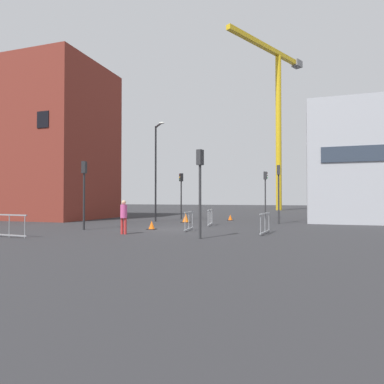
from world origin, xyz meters
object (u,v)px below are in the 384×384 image
traffic_light_far (200,179)px  pedestrian_walking (124,214)px  construction_crane (277,103)px  traffic_light_median (84,184)px  traffic_cone_orange (230,218)px  traffic_light_crosswalk (265,187)px  traffic_cone_on_verge (152,225)px  streetlamp_tall (156,165)px  traffic_light_verge (181,188)px  traffic_light_island (279,185)px  traffic_cone_striped (186,218)px

traffic_light_far → pedestrian_walking: 4.66m
construction_crane → traffic_light_far: (-0.30, -40.42, -14.14)m
traffic_light_median → traffic_cone_orange: traffic_light_median is taller
traffic_light_crosswalk → traffic_cone_on_verge: (-5.19, -13.02, -2.62)m
traffic_light_median → streetlamp_tall: bearing=82.2°
traffic_light_verge → streetlamp_tall: bearing=-101.7°
streetlamp_tall → pedestrian_walking: streetlamp_tall is taller
traffic_light_median → pedestrian_walking: bearing=-23.5°
traffic_light_crosswalk → construction_crane: bearing=91.9°
traffic_light_island → construction_crane: bearing=94.6°
pedestrian_walking → traffic_light_island: bearing=55.5°
traffic_light_far → traffic_cone_striped: bearing=112.9°
pedestrian_walking → traffic_cone_striped: size_ratio=2.53×
traffic_light_island → traffic_cone_striped: traffic_light_island is taller
streetlamp_tall → traffic_cone_striped: bearing=-2.0°
streetlamp_tall → traffic_light_median: streetlamp_tall is taller
streetlamp_tall → traffic_light_crosswalk: streetlamp_tall is taller
pedestrian_walking → traffic_light_crosswalk: bearing=71.4°
traffic_light_median → traffic_light_crosswalk: size_ratio=0.94×
traffic_cone_striped → traffic_light_verge: bearing=115.0°
construction_crane → traffic_light_far: construction_crane is taller
construction_crane → traffic_light_crosswalk: 27.61m
traffic_light_median → traffic_cone_on_verge: traffic_light_median is taller
traffic_cone_on_verge → traffic_cone_striped: 6.34m
traffic_light_island → pedestrian_walking: 12.45m
traffic_light_far → traffic_cone_striped: (-4.21, 9.96, -2.39)m
traffic_light_crosswalk → traffic_cone_striped: 8.89m
traffic_cone_on_verge → traffic_cone_orange: traffic_cone_on_verge is taller
traffic_light_far → pedestrian_walking: size_ratio=2.33×
traffic_light_crosswalk → traffic_cone_striped: (-5.30, -6.68, -2.53)m
pedestrian_walking → traffic_cone_on_verge: bearing=86.3°
streetlamp_tall → traffic_cone_orange: bearing=32.4°
traffic_light_verge → pedestrian_walking: 13.23m
construction_crane → traffic_cone_striped: 34.95m
construction_crane → traffic_light_island: size_ratio=5.97×
traffic_light_median → traffic_cone_on_verge: 4.65m
traffic_light_median → traffic_cone_striped: bearing=65.4°
traffic_light_median → traffic_light_island: traffic_light_island is taller
traffic_light_median → traffic_light_crosswalk: bearing=58.5°
traffic_cone_striped → streetlamp_tall: bearing=178.0°
traffic_light_verge → pedestrian_walking: bearing=-82.7°
streetlamp_tall → traffic_cone_striped: (2.49, -0.09, -4.20)m
construction_crane → traffic_cone_orange: size_ratio=51.80×
streetlamp_tall → traffic_light_median: 8.15m
traffic_cone_on_verge → traffic_light_crosswalk: bearing=68.3°
construction_crane → traffic_cone_on_verge: size_ratio=50.35×
traffic_cone_on_verge → traffic_cone_orange: size_ratio=1.03×
traffic_light_median → pedestrian_walking: (3.49, -1.51, -1.68)m
streetlamp_tall → traffic_light_far: streetlamp_tall is taller
traffic_light_crosswalk → traffic_cone_striped: size_ratio=6.22×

